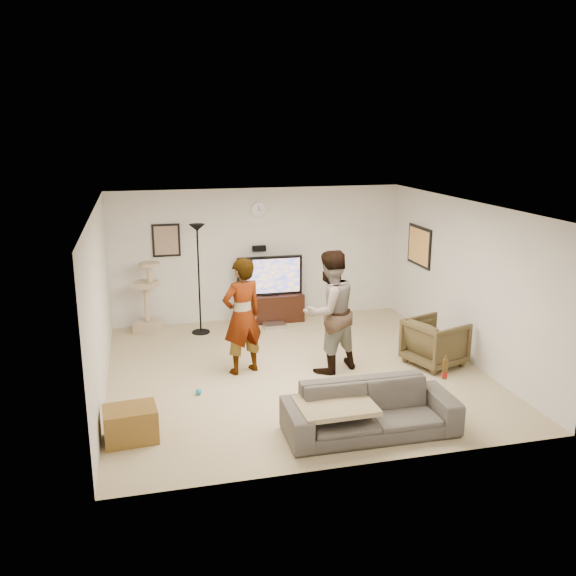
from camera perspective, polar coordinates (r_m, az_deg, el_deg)
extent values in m
cube|color=tan|center=(9.33, 0.64, -7.81)|extent=(5.50, 5.50, 0.02)
cube|color=white|center=(8.68, 0.69, 7.75)|extent=(5.50, 5.50, 0.02)
cube|color=silver|center=(11.53, -2.77, 3.14)|extent=(5.50, 0.04, 2.50)
cube|color=silver|center=(6.43, 6.85, -6.51)|extent=(5.50, 0.04, 2.50)
cube|color=silver|center=(8.67, -17.22, -1.43)|extent=(0.04, 5.50, 2.50)
cube|color=silver|center=(9.95, 16.18, 0.69)|extent=(0.04, 5.50, 2.50)
cylinder|color=white|center=(11.36, -2.79, 7.31)|extent=(0.26, 0.04, 0.26)
cube|color=black|center=(11.45, -2.72, 3.72)|extent=(0.25, 0.10, 0.10)
cube|color=#88705E|center=(11.25, -11.32, 4.39)|extent=(0.42, 0.03, 0.52)
cube|color=#F2A757|center=(11.27, 12.17, 3.85)|extent=(0.03, 0.78, 0.62)
cube|color=black|center=(11.57, -1.71, -1.86)|extent=(1.25, 0.45, 0.52)
cube|color=silver|center=(11.27, -1.28, -3.52)|extent=(0.40, 0.30, 0.07)
cube|color=black|center=(11.41, -1.73, 1.17)|extent=(1.24, 0.08, 0.73)
cube|color=gold|center=(11.36, -1.69, 1.11)|extent=(1.14, 0.01, 0.65)
cylinder|color=black|center=(10.83, -8.33, 0.77)|extent=(0.32, 0.32, 1.96)
cube|color=tan|center=(11.15, -13.10, -0.84)|extent=(0.54, 0.54, 1.29)
imported|color=gray|center=(9.02, -4.30, -2.63)|extent=(0.75, 0.62, 1.76)
imported|color=navy|center=(9.07, 3.89, -2.21)|extent=(1.10, 0.99, 1.85)
imported|color=#484340|center=(7.50, 7.71, -11.21)|extent=(2.08, 0.83, 0.60)
cube|color=tan|center=(7.32, 4.46, -10.90)|extent=(0.91, 0.72, 0.06)
cylinder|color=#573913|center=(7.71, 14.47, -7.36)|extent=(0.06, 0.06, 0.25)
imported|color=#423821|center=(9.71, 13.59, -4.96)|extent=(1.01, 0.99, 0.72)
cube|color=brown|center=(7.56, -14.50, -12.21)|extent=(0.65, 0.51, 0.41)
sphere|color=teal|center=(8.61, -8.37, -9.58)|extent=(0.09, 0.09, 0.09)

